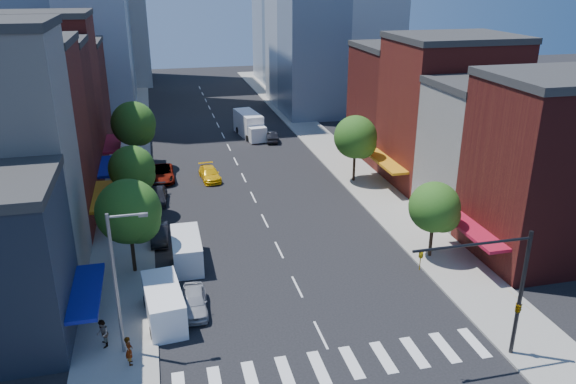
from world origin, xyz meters
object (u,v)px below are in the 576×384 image
object	(u,v)px
box_truck	(250,125)
parked_car_front	(194,301)
parked_car_third	(162,174)
traffic_car_far	(250,113)
pedestrian_far	(103,334)
pedestrian_near	(129,350)
cargo_van_far	(187,251)
traffic_car_oncoming	(272,136)
parked_car_second	(160,234)
parked_car_rear	(157,196)
taxi	(210,174)
cargo_van_near	(164,305)

from	to	relation	value
box_truck	parked_car_front	bearing A→B (deg)	-112.75
parked_car_third	traffic_car_far	xyz separation A→B (m)	(14.40, 26.10, -0.07)
parked_car_front	pedestrian_far	distance (m)	6.36
parked_car_third	pedestrian_near	distance (m)	31.73
cargo_van_far	traffic_car_far	bearing A→B (deg)	74.43
traffic_car_oncoming	cargo_van_far	bearing A→B (deg)	73.88
pedestrian_far	traffic_car_far	bearing A→B (deg)	154.59
parked_car_second	traffic_car_oncoming	bearing A→B (deg)	62.29
parked_car_rear	pedestrian_near	world-z (taller)	pedestrian_near
parked_car_third	box_truck	size ratio (longest dim) A/B	0.67
parked_car_front	taxi	world-z (taller)	parked_car_front
parked_car_third	pedestrian_near	size ratio (longest dim) A/B	3.03
pedestrian_near	pedestrian_far	distance (m)	2.60
parked_car_second	cargo_van_far	size ratio (longest dim) A/B	0.75
parked_car_third	parked_car_front	bearing A→B (deg)	-87.49
parked_car_rear	parked_car_front	bearing A→B (deg)	-80.70
traffic_car_oncoming	box_truck	size ratio (longest dim) A/B	0.51
cargo_van_far	box_truck	world-z (taller)	box_truck
cargo_van_far	box_truck	bearing A→B (deg)	72.82
traffic_car_oncoming	pedestrian_near	world-z (taller)	pedestrian_near
pedestrian_far	traffic_car_oncoming	bearing A→B (deg)	148.44
cargo_van_far	traffic_car_oncoming	world-z (taller)	cargo_van_far
parked_car_second	pedestrian_far	distance (m)	14.63
cargo_van_far	parked_car_third	bearing A→B (deg)	94.09
parked_car_third	taxi	bearing A→B (deg)	-12.24
traffic_car_oncoming	pedestrian_far	distance (m)	45.96
parked_car_second	cargo_van_far	bearing A→B (deg)	-64.81
cargo_van_near	traffic_car_oncoming	size ratio (longest dim) A/B	1.37
parked_car_second	traffic_car_far	bearing A→B (deg)	71.78
parked_car_second	cargo_van_near	xyz separation A→B (m)	(0.02, -12.01, 0.50)
box_truck	traffic_car_oncoming	bearing A→B (deg)	-60.92
pedestrian_near	pedestrian_far	xyz separation A→B (m)	(-1.60, 2.05, -0.01)
taxi	traffic_car_oncoming	bearing A→B (deg)	48.56
pedestrian_far	cargo_van_near	bearing A→B (deg)	113.23
parked_car_second	parked_car_rear	xyz separation A→B (m)	(0.00, 9.05, 0.00)
parked_car_second	parked_car_rear	bearing A→B (deg)	91.72
cargo_van_far	pedestrian_near	distance (m)	12.31
parked_car_third	taxi	size ratio (longest dim) A/B	1.17
taxi	traffic_car_far	bearing A→B (deg)	66.14
cargo_van_far	taxi	bearing A→B (deg)	78.96
cargo_van_far	pedestrian_far	world-z (taller)	cargo_van_far
cargo_van_far	parked_car_front	bearing A→B (deg)	-89.76
parked_car_second	traffic_car_oncoming	xyz separation A→B (m)	(15.56, 27.58, 0.02)
parked_car_front	taxi	size ratio (longest dim) A/B	0.90
cargo_van_near	taxi	distance (m)	26.96
parked_car_front	traffic_car_oncoming	distance (m)	41.21
cargo_van_far	traffic_car_far	distance (m)	47.91
parked_car_rear	box_truck	xyz separation A→B (m)	(13.11, 21.76, 0.86)
parked_car_second	parked_car_rear	world-z (taller)	parked_car_rear
traffic_car_far	box_truck	xyz separation A→B (m)	(-1.94, -10.68, 0.84)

